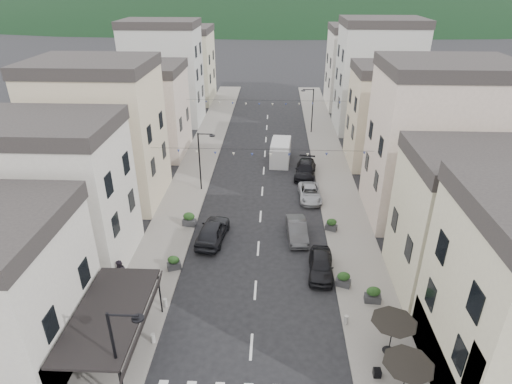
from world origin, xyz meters
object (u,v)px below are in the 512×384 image
pedestrian_b (121,273)px  parked_car_e (212,231)px  parked_car_d (305,170)px  pedestrian_a (123,279)px  parked_car_b (297,230)px  delivery_van (281,151)px  parked_car_a (321,265)px  parked_car_c (310,193)px

pedestrian_b → parked_car_e: bearing=90.4°
parked_car_d → pedestrian_a: pedestrian_a is taller
parked_car_e → pedestrian_a: (-5.13, -6.48, 0.15)m
parked_car_b → delivery_van: 16.12m
parked_car_b → parked_car_e: size_ratio=0.86×
parked_car_a → pedestrian_a: size_ratio=2.43×
parked_car_d → parked_car_e: 15.17m
delivery_van → parked_car_a: bearing=-78.2°
pedestrian_b → parked_car_c: bearing=87.2°
delivery_van → pedestrian_a: delivery_van is taller
parked_car_d → parked_car_a: bearing=-81.9°
parked_car_d → pedestrian_a: size_ratio=2.90×
parked_car_e → delivery_van: (5.57, 16.75, 0.40)m
parked_car_b → delivery_van: delivery_van is taller
parked_car_c → parked_car_e: parked_car_e is taller
parked_car_d → delivery_van: size_ratio=0.93×
parked_car_a → delivery_van: size_ratio=0.78×
parked_car_b → parked_car_c: 7.00m
parked_car_d → parked_car_c: bearing=-80.9°
parked_car_e → pedestrian_a: pedestrian_a is taller
parked_car_c → parked_car_d: parked_car_d is taller
pedestrian_a → delivery_van: bearing=69.8°
parked_car_b → parked_car_e: (-6.82, -0.68, 0.14)m
parked_car_d → pedestrian_b: (-13.67, -18.76, 0.35)m
parked_car_c → pedestrian_a: bearing=-135.5°
parked_car_a → parked_car_c: size_ratio=0.96×
parked_car_a → parked_car_b: parked_car_a is taller
parked_car_a → delivery_van: 20.93m
parked_car_a → parked_car_b: size_ratio=1.00×
parked_car_c → parked_car_d: size_ratio=0.87×
parked_car_d → pedestrian_b: 23.21m
parked_car_c → pedestrian_a: size_ratio=2.53×
parked_car_e → delivery_van: size_ratio=0.91×
parked_car_c → pedestrian_b: 19.33m
parked_car_a → pedestrian_b: bearing=-167.4°
parked_car_a → parked_car_c: parked_car_a is taller
pedestrian_a → parked_car_c: bearing=50.6°
parked_car_a → parked_car_b: bearing=112.2°
parked_car_d → pedestrian_b: size_ratio=2.63×
delivery_van → parked_car_e: bearing=-104.2°
delivery_van → pedestrian_b: delivery_van is taller
parked_car_d → pedestrian_a: (-13.33, -19.24, 0.26)m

